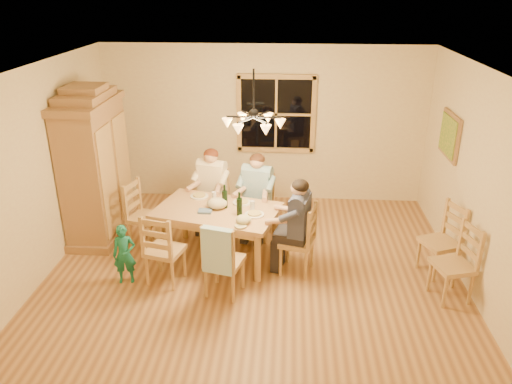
# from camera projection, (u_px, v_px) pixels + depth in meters

# --- Properties ---
(floor) EXTENTS (5.50, 5.50, 0.00)m
(floor) POSITION_uv_depth(u_px,v_px,m) (254.00, 270.00, 6.80)
(floor) COLOR #925D35
(floor) RESTS_ON ground
(ceiling) EXTENTS (5.50, 5.00, 0.02)m
(ceiling) POSITION_uv_depth(u_px,v_px,m) (254.00, 69.00, 5.74)
(ceiling) COLOR white
(ceiling) RESTS_ON wall_back
(wall_back) EXTENTS (5.50, 0.02, 2.70)m
(wall_back) POSITION_uv_depth(u_px,v_px,m) (264.00, 125.00, 8.57)
(wall_back) COLOR beige
(wall_back) RESTS_ON floor
(wall_left) EXTENTS (0.02, 5.00, 2.70)m
(wall_left) POSITION_uv_depth(u_px,v_px,m) (42.00, 172.00, 6.44)
(wall_left) COLOR beige
(wall_left) RESTS_ON floor
(wall_right) EXTENTS (0.02, 5.00, 2.70)m
(wall_right) POSITION_uv_depth(u_px,v_px,m) (478.00, 183.00, 6.10)
(wall_right) COLOR beige
(wall_right) RESTS_ON floor
(window) EXTENTS (1.30, 0.06, 1.30)m
(window) POSITION_uv_depth(u_px,v_px,m) (276.00, 114.00, 8.44)
(window) COLOR black
(window) RESTS_ON wall_back
(painting) EXTENTS (0.06, 0.78, 0.64)m
(painting) POSITION_uv_depth(u_px,v_px,m) (449.00, 136.00, 7.10)
(painting) COLOR #996742
(painting) RESTS_ON wall_right
(chandelier) EXTENTS (0.77, 0.68, 0.71)m
(chandelier) POSITION_uv_depth(u_px,v_px,m) (254.00, 121.00, 5.99)
(chandelier) COLOR black
(chandelier) RESTS_ON ceiling
(armoire) EXTENTS (0.66, 1.40, 2.30)m
(armoire) POSITION_uv_depth(u_px,v_px,m) (96.00, 169.00, 7.39)
(armoire) COLOR #996742
(armoire) RESTS_ON floor
(dining_table) EXTENTS (1.84, 1.38, 0.76)m
(dining_table) POSITION_uv_depth(u_px,v_px,m) (217.00, 216.00, 6.85)
(dining_table) COLOR #B17A4E
(dining_table) RESTS_ON floor
(chair_far_left) EXTENTS (0.53, 0.52, 0.99)m
(chair_far_left) POSITION_uv_depth(u_px,v_px,m) (213.00, 212.00, 7.79)
(chair_far_left) COLOR tan
(chair_far_left) RESTS_ON floor
(chair_far_right) EXTENTS (0.53, 0.52, 0.99)m
(chair_far_right) POSITION_uv_depth(u_px,v_px,m) (257.00, 219.00, 7.57)
(chair_far_right) COLOR tan
(chair_far_right) RESTS_ON floor
(chair_near_left) EXTENTS (0.53, 0.52, 0.99)m
(chair_near_left) POSITION_uv_depth(u_px,v_px,m) (166.00, 261.00, 6.44)
(chair_near_left) COLOR tan
(chair_near_left) RESTS_ON floor
(chair_near_right) EXTENTS (0.53, 0.52, 0.99)m
(chair_near_right) POSITION_uv_depth(u_px,v_px,m) (225.00, 271.00, 6.20)
(chair_near_right) COLOR tan
(chair_near_right) RESTS_ON floor
(chair_end_left) EXTENTS (0.52, 0.53, 0.99)m
(chair_end_left) POSITION_uv_depth(u_px,v_px,m) (146.00, 227.00, 7.33)
(chair_end_left) COLOR tan
(chair_end_left) RESTS_ON floor
(chair_end_right) EXTENTS (0.52, 0.53, 0.99)m
(chair_end_right) POSITION_uv_depth(u_px,v_px,m) (297.00, 251.00, 6.66)
(chair_end_right) COLOR tan
(chair_end_right) RESTS_ON floor
(adult_woman) EXTENTS (0.47, 0.50, 0.87)m
(adult_woman) POSITION_uv_depth(u_px,v_px,m) (212.00, 180.00, 7.58)
(adult_woman) COLOR #F5E1BD
(adult_woman) RESTS_ON floor
(adult_plaid_man) EXTENTS (0.47, 0.50, 0.87)m
(adult_plaid_man) POSITION_uv_depth(u_px,v_px,m) (257.00, 186.00, 7.36)
(adult_plaid_man) COLOR teal
(adult_plaid_man) RESTS_ON floor
(adult_slate_man) EXTENTS (0.50, 0.47, 0.87)m
(adult_slate_man) POSITION_uv_depth(u_px,v_px,m) (298.00, 215.00, 6.45)
(adult_slate_man) COLOR #3C4161
(adult_slate_man) RESTS_ON floor
(towel) EXTENTS (0.39, 0.19, 0.58)m
(towel) POSITION_uv_depth(u_px,v_px,m) (218.00, 251.00, 5.88)
(towel) COLOR #AAD3E6
(towel) RESTS_ON chair_near_right
(wine_bottle_a) EXTENTS (0.08, 0.08, 0.33)m
(wine_bottle_a) POSITION_uv_depth(u_px,v_px,m) (225.00, 196.00, 6.80)
(wine_bottle_a) COLOR black
(wine_bottle_a) RESTS_ON dining_table
(wine_bottle_b) EXTENTS (0.08, 0.08, 0.33)m
(wine_bottle_b) POSITION_uv_depth(u_px,v_px,m) (239.00, 204.00, 6.57)
(wine_bottle_b) COLOR black
(wine_bottle_b) RESTS_ON dining_table
(plate_woman) EXTENTS (0.26, 0.26, 0.02)m
(plate_woman) POSITION_uv_depth(u_px,v_px,m) (199.00, 196.00, 7.19)
(plate_woman) COLOR white
(plate_woman) RESTS_ON dining_table
(plate_plaid) EXTENTS (0.26, 0.26, 0.02)m
(plate_plaid) POSITION_uv_depth(u_px,v_px,m) (242.00, 203.00, 6.98)
(plate_plaid) COLOR white
(plate_plaid) RESTS_ON dining_table
(plate_slate) EXTENTS (0.26, 0.26, 0.02)m
(plate_slate) POSITION_uv_depth(u_px,v_px,m) (254.00, 215.00, 6.63)
(plate_slate) COLOR white
(plate_slate) RESTS_ON dining_table
(wine_glass_a) EXTENTS (0.06, 0.06, 0.14)m
(wine_glass_a) POSITION_uv_depth(u_px,v_px,m) (214.00, 197.00, 7.03)
(wine_glass_a) COLOR silver
(wine_glass_a) RESTS_ON dining_table
(wine_glass_b) EXTENTS (0.06, 0.06, 0.14)m
(wine_glass_b) POSITION_uv_depth(u_px,v_px,m) (252.00, 206.00, 6.74)
(wine_glass_b) COLOR silver
(wine_glass_b) RESTS_ON dining_table
(cap) EXTENTS (0.20, 0.20, 0.11)m
(cap) POSITION_uv_depth(u_px,v_px,m) (244.00, 219.00, 6.39)
(cap) COLOR tan
(cap) RESTS_ON dining_table
(napkin) EXTENTS (0.21, 0.18, 0.03)m
(napkin) POSITION_uv_depth(u_px,v_px,m) (205.00, 211.00, 6.71)
(napkin) COLOR slate
(napkin) RESTS_ON dining_table
(cloth_bundle) EXTENTS (0.28, 0.22, 0.15)m
(cloth_bundle) POSITION_uv_depth(u_px,v_px,m) (217.00, 203.00, 6.79)
(cloth_bundle) COLOR tan
(cloth_bundle) RESTS_ON dining_table
(child) EXTENTS (0.33, 0.25, 0.80)m
(child) POSITION_uv_depth(u_px,v_px,m) (124.00, 254.00, 6.39)
(child) COLOR #1A755F
(child) RESTS_ON floor
(chair_spare_front) EXTENTS (0.52, 0.54, 0.99)m
(chair_spare_front) POSITION_uv_depth(u_px,v_px,m) (451.00, 276.00, 6.10)
(chair_spare_front) COLOR tan
(chair_spare_front) RESTS_ON floor
(chair_spare_back) EXTENTS (0.56, 0.57, 0.99)m
(chair_spare_back) POSITION_uv_depth(u_px,v_px,m) (438.00, 253.00, 6.62)
(chair_spare_back) COLOR tan
(chair_spare_back) RESTS_ON floor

